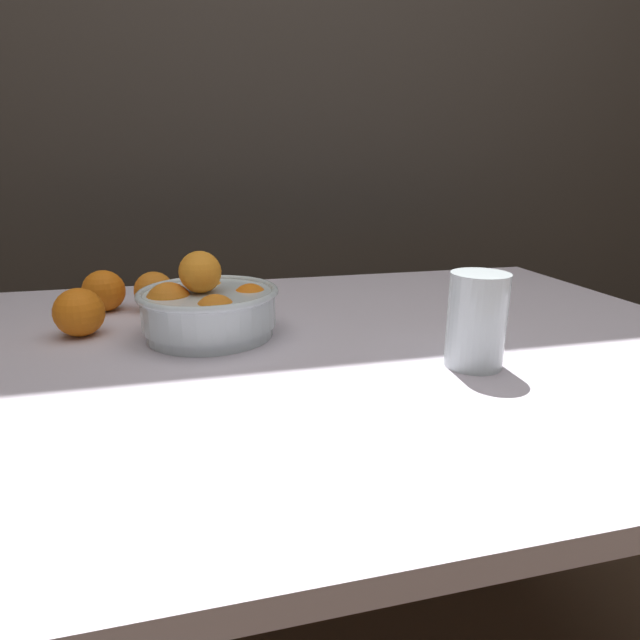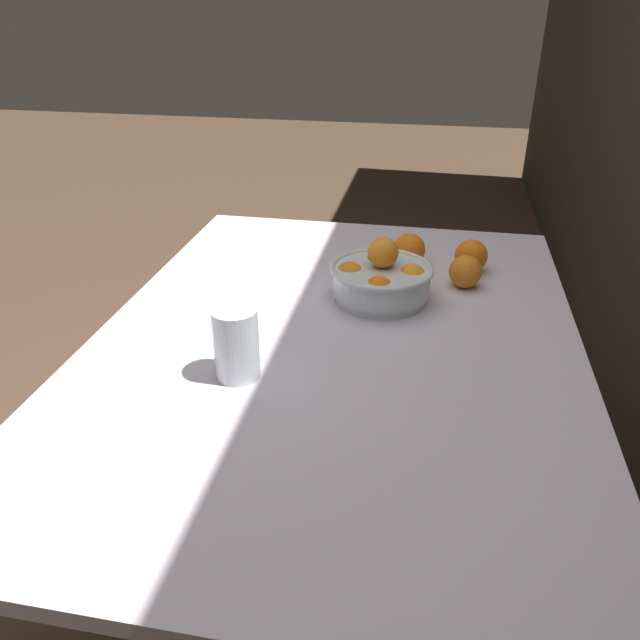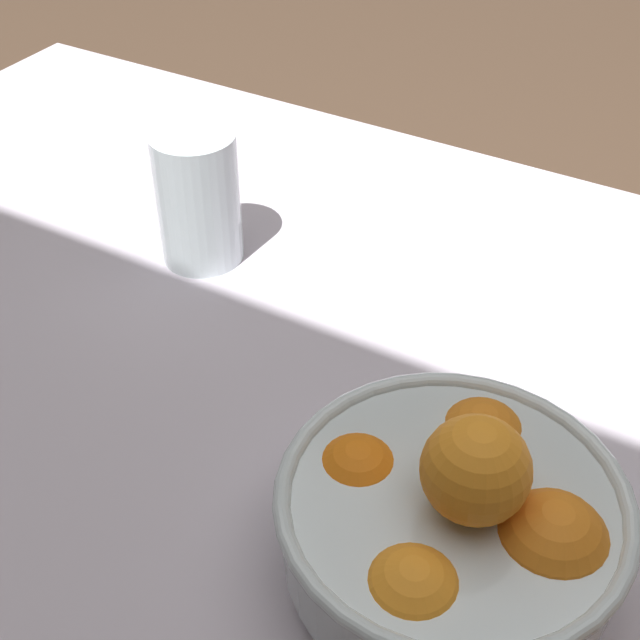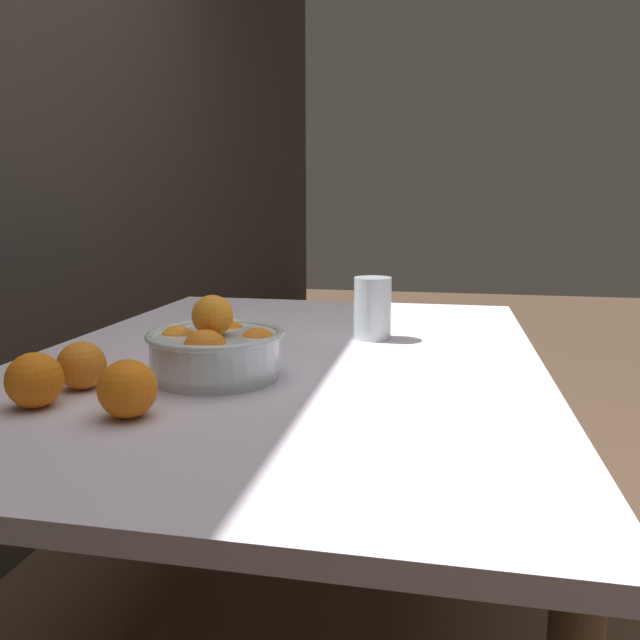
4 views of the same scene
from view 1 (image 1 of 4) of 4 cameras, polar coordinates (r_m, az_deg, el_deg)
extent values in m
cube|color=#38332D|center=(1.68, -7.18, 27.66)|extent=(8.00, 0.05, 2.60)
cube|color=silver|center=(0.85, 1.05, -3.27)|extent=(1.40, 1.00, 0.03)
cylinder|color=brown|center=(1.44, -30.17, -12.18)|extent=(0.05, 0.05, 0.68)
cylinder|color=brown|center=(1.61, 19.59, -7.75)|extent=(0.05, 0.05, 0.68)
cylinder|color=silver|center=(0.88, -12.36, -1.12)|extent=(0.21, 0.21, 0.02)
cylinder|color=silver|center=(0.87, -12.52, 1.28)|extent=(0.23, 0.23, 0.06)
torus|color=silver|center=(0.87, -12.65, 3.12)|extent=(0.24, 0.24, 0.01)
sphere|color=orange|center=(0.88, -7.94, 1.94)|extent=(0.07, 0.07, 0.07)
sphere|color=orange|center=(0.94, -12.85, 2.78)|extent=(0.07, 0.07, 0.07)
sphere|color=orange|center=(0.87, -16.83, 1.56)|extent=(0.08, 0.08, 0.08)
sphere|color=orange|center=(0.81, -11.81, 0.48)|extent=(0.07, 0.07, 0.07)
sphere|color=orange|center=(0.86, -13.54, 5.36)|extent=(0.07, 0.07, 0.07)
cylinder|color=#F4A314|center=(0.76, 17.35, -1.18)|extent=(0.07, 0.07, 0.11)
cylinder|color=silver|center=(0.75, 17.46, -0.03)|extent=(0.08, 0.08, 0.14)
sphere|color=orange|center=(0.95, -25.82, 0.79)|extent=(0.08, 0.08, 0.08)
sphere|color=orange|center=(1.10, -23.48, 3.08)|extent=(0.08, 0.08, 0.08)
sphere|color=orange|center=(1.07, -18.43, 3.16)|extent=(0.08, 0.08, 0.08)
camera|label=2|loc=(1.66, 44.84, 25.34)|focal=35.00mm
camera|label=3|loc=(1.24, -20.41, 28.02)|focal=50.00mm
camera|label=4|loc=(1.09, -79.20, 4.39)|focal=35.00mm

